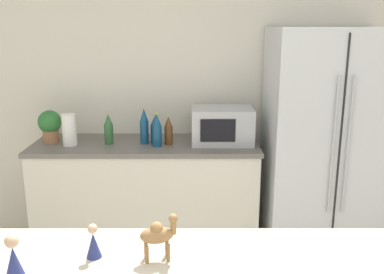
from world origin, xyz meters
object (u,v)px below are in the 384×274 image
back_bottle_3 (146,126)px  wise_man_figurine_blue (95,243)px  back_bottle_1 (158,129)px  camel_figurine (160,234)px  potted_plant (52,124)px  back_bottle_0 (170,131)px  back_bottle_4 (159,130)px  refrigerator (326,145)px  back_bottle_2 (111,129)px  microwave (224,125)px  paper_towel_roll (71,130)px  wise_man_figurine_crimson (16,261)px

back_bottle_3 → wise_man_figurine_blue: size_ratio=2.29×
back_bottle_1 → camel_figurine: bearing=-85.0°
back_bottle_1 → potted_plant: bearing=179.1°
wise_man_figurine_blue → back_bottle_0: bearing=85.0°
back_bottle_4 → refrigerator: bearing=1.2°
back_bottle_0 → camel_figurine: bearing=-88.0°
refrigerator → back_bottle_0: 1.22m
back_bottle_2 → wise_man_figurine_blue: back_bottle_2 is taller
potted_plant → camel_figurine: bearing=-62.7°
refrigerator → wise_man_figurine_blue: size_ratio=14.04×
back_bottle_1 → back_bottle_4: bearing=-80.0°
back_bottle_4 → camel_figurine: bearing=-85.2°
refrigerator → microwave: size_ratio=3.72×
back_bottle_1 → wise_man_figurine_blue: (-0.06, -1.93, 0.05)m
back_bottle_0 → wise_man_figurine_blue: 1.89m
paper_towel_roll → back_bottle_4: size_ratio=0.95×
refrigerator → potted_plant: (-2.16, 0.09, 0.14)m
refrigerator → potted_plant: size_ratio=6.90×
refrigerator → back_bottle_0: bearing=178.8°
potted_plant → microwave: size_ratio=0.54×
refrigerator → back_bottle_2: size_ratio=7.17×
microwave → wise_man_figurine_blue: 2.03m
paper_towel_roll → camel_figurine: 2.04m
wise_man_figurine_blue → back_bottle_4: bearing=87.6°
microwave → back_bottle_4: (-0.51, -0.12, -0.02)m
back_bottle_0 → microwave: bearing=8.5°
potted_plant → back_bottle_2: bearing=-5.6°
back_bottle_0 → back_bottle_1: back_bottle_1 is taller
back_bottle_1 → back_bottle_2: bearing=-174.9°
back_bottle_3 → wise_man_figurine_crimson: back_bottle_3 is taller
microwave → wise_man_figurine_crimson: 2.24m
back_bottle_0 → back_bottle_1: size_ratio=0.98×
refrigerator → microwave: 0.81m
back_bottle_0 → wise_man_figurine_blue: same height
refrigerator → potted_plant: 2.16m
refrigerator → wise_man_figurine_crimson: size_ratio=11.03×
microwave → camel_figurine: (-0.35, -1.95, 0.06)m
back_bottle_3 → back_bottle_4: size_ratio=1.12×
refrigerator → paper_towel_roll: refrigerator is taller
back_bottle_2 → camel_figurine: 1.98m
paper_towel_roll → wise_man_figurine_blue: size_ratio=1.94×
potted_plant → paper_towel_roll: (0.18, -0.09, -0.02)m
microwave → camel_figurine: size_ratio=2.86×
back_bottle_1 → wise_man_figurine_crimson: (-0.28, -2.07, 0.06)m
back_bottle_1 → back_bottle_4: (0.02, -0.10, 0.01)m
wise_man_figurine_blue → wise_man_figurine_crimson: size_ratio=0.79×
back_bottle_1 → wise_man_figurine_blue: 1.93m
microwave → wise_man_figurine_crimson: size_ratio=2.97×
microwave → paper_towel_roll: bearing=-175.7°
back_bottle_0 → back_bottle_1: 0.11m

